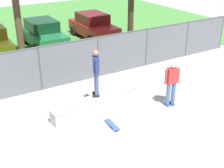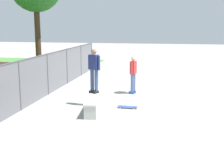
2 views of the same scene
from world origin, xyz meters
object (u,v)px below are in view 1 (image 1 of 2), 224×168
skateboarder (96,71)px  bystander (172,82)px  concrete_ledge (96,103)px  car_red (93,26)px  car_green (43,34)px  skateboard (112,125)px

skateboarder → bystander: size_ratio=1.00×
concrete_ledge → bystander: bystander is taller
concrete_ledge → car_red: 9.77m
car_green → bystander: 9.89m
skateboarder → bystander: 2.92m
bystander → concrete_ledge: bearing=155.1°
car_red → skateboard: bearing=-114.9°
car_green → car_red: size_ratio=1.00×
skateboard → car_green: bearing=83.6°
skateboarder → car_green: bearing=83.7°
car_red → skateboarder: bearing=-117.5°
concrete_ledge → bystander: (2.62, -1.21, 0.73)m
skateboard → bystander: (2.74, 0.11, 0.94)m
car_red → bystander: (-1.89, -9.86, 0.17)m
concrete_ledge → car_red: bearing=62.5°
concrete_ledge → skateboard: size_ratio=4.71×
concrete_ledge → car_green: size_ratio=0.90×
car_green → car_red: same height
car_green → bystander: size_ratio=2.33×
bystander → skateboard: bearing=-177.6°
bystander → skateboarder: bearing=153.0°
car_red → concrete_ledge: bearing=-117.5°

